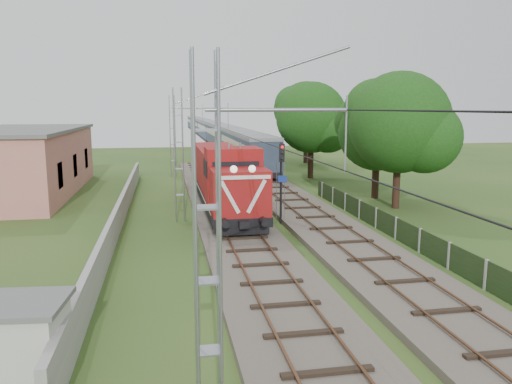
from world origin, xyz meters
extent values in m
plane|color=#294A1B|center=(0.00, 0.00, 0.00)|extent=(140.00, 140.00, 0.00)
cube|color=#6B6054|center=(0.00, 7.00, 0.15)|extent=(4.20, 70.00, 0.30)
cube|color=black|center=(0.00, 7.00, 0.35)|extent=(2.40, 70.00, 0.10)
cube|color=brown|center=(-0.85, 7.00, 0.42)|extent=(0.08, 70.00, 0.05)
cube|color=brown|center=(0.85, 7.00, 0.42)|extent=(0.08, 70.00, 0.05)
cube|color=#6B6054|center=(5.00, 20.00, 0.15)|extent=(4.20, 80.00, 0.30)
cube|color=black|center=(5.00, 20.00, 0.35)|extent=(2.40, 80.00, 0.10)
cube|color=brown|center=(4.15, 20.00, 0.42)|extent=(0.08, 80.00, 0.05)
cube|color=brown|center=(5.85, 20.00, 0.42)|extent=(0.08, 80.00, 0.05)
cylinder|color=gray|center=(-1.50, -8.00, 6.80)|extent=(3.00, 0.08, 0.08)
cylinder|color=gray|center=(-1.50, 12.00, 6.80)|extent=(3.00, 0.08, 0.08)
cylinder|color=gray|center=(-1.50, 32.00, 6.80)|extent=(3.00, 0.08, 0.08)
cylinder|color=black|center=(0.00, 12.00, 5.50)|extent=(0.03, 70.00, 0.03)
cylinder|color=black|center=(0.00, 12.00, 6.80)|extent=(0.03, 70.00, 0.03)
cube|color=#9E9E99|center=(-6.50, 12.00, 0.75)|extent=(0.25, 40.00, 1.50)
cube|color=tan|center=(-15.00, 24.00, 2.50)|extent=(8.00, 20.00, 5.00)
cube|color=#606060|center=(-15.00, 24.00, 5.10)|extent=(8.40, 20.40, 0.25)
cube|color=black|center=(-11.05, 18.00, 2.20)|extent=(0.10, 1.60, 1.80)
cube|color=black|center=(-11.05, 24.00, 2.20)|extent=(0.10, 1.60, 1.80)
cube|color=black|center=(-11.05, 30.00, 2.20)|extent=(0.10, 1.60, 1.80)
cube|color=black|center=(8.00, 3.00, 0.60)|extent=(0.05, 32.00, 1.15)
cube|color=#9E9E99|center=(8.00, 18.00, 0.60)|extent=(0.12, 0.12, 1.20)
cube|color=black|center=(0.00, 15.01, 1.02)|extent=(3.10, 17.59, 0.52)
cube|color=black|center=(0.00, 9.32, 0.71)|extent=(2.28, 3.73, 0.52)
cube|color=black|center=(0.00, 20.70, 0.71)|extent=(2.28, 3.73, 0.52)
cube|color=black|center=(0.00, 6.32, 0.61)|extent=(2.69, 0.26, 0.36)
cube|color=maroon|center=(0.00, 7.51, 2.47)|extent=(3.00, 2.59, 2.38)
sphere|color=white|center=(-0.47, 6.26, 3.81)|extent=(0.37, 0.37, 0.37)
sphere|color=white|center=(0.47, 6.26, 3.81)|extent=(0.37, 0.37, 0.37)
cube|color=silver|center=(-0.67, 6.19, 2.42)|extent=(1.04, 0.06, 1.73)
cube|color=silver|center=(0.67, 6.19, 2.42)|extent=(1.04, 0.06, 1.73)
cube|color=silver|center=(0.00, 6.19, 3.40)|extent=(2.79, 0.06, 0.19)
cube|color=maroon|center=(0.00, 10.04, 2.93)|extent=(3.10, 2.48, 3.31)
cube|color=black|center=(0.00, 8.78, 3.45)|extent=(2.59, 0.06, 0.93)
cube|color=maroon|center=(0.00, 17.54, 2.62)|extent=(2.90, 12.52, 2.69)
cylinder|color=black|center=(0.00, 14.39, 4.12)|extent=(0.46, 0.46, 0.41)
cylinder|color=gray|center=(-0.31, 9.21, 4.74)|extent=(0.12, 0.12, 0.36)
cylinder|color=gray|center=(0.31, 9.21, 4.74)|extent=(0.12, 0.12, 0.36)
cube|color=black|center=(5.00, 35.68, 0.90)|extent=(2.92, 22.15, 0.50)
cube|color=#323E54|center=(5.00, 35.68, 2.51)|extent=(3.02, 22.15, 2.72)
cube|color=#BFB994|center=(5.00, 35.68, 3.02)|extent=(3.06, 21.26, 0.76)
cube|color=gray|center=(5.00, 35.68, 4.02)|extent=(3.07, 22.15, 0.35)
cube|color=black|center=(5.00, 58.84, 0.90)|extent=(2.92, 22.15, 0.50)
cube|color=#323E54|center=(5.00, 58.84, 2.51)|extent=(3.02, 22.15, 2.72)
cube|color=#BFB994|center=(5.00, 58.84, 3.02)|extent=(3.06, 21.26, 0.76)
cube|color=gray|center=(5.00, 58.84, 4.02)|extent=(3.07, 22.15, 0.35)
cube|color=black|center=(5.00, 81.99, 0.90)|extent=(2.92, 22.15, 0.50)
cube|color=#323E54|center=(5.00, 81.99, 2.51)|extent=(3.02, 22.15, 2.72)
cube|color=#BFB994|center=(5.00, 81.99, 3.02)|extent=(3.06, 21.26, 0.76)
cube|color=gray|center=(5.00, 81.99, 4.02)|extent=(3.07, 22.15, 0.35)
cube|color=black|center=(5.00, 105.15, 0.90)|extent=(2.92, 22.15, 0.50)
cube|color=#323E54|center=(5.00, 105.15, 2.51)|extent=(3.02, 22.15, 2.72)
cube|color=#BFB994|center=(5.00, 105.15, 3.02)|extent=(3.06, 21.26, 0.76)
cube|color=gray|center=(5.00, 105.15, 4.02)|extent=(3.07, 22.15, 0.35)
cube|color=black|center=(5.00, 128.30, 0.90)|extent=(2.92, 22.15, 0.50)
cube|color=#323E54|center=(5.00, 128.30, 2.51)|extent=(3.02, 22.15, 2.72)
cube|color=#BFB994|center=(5.00, 128.30, 3.02)|extent=(3.06, 21.26, 0.76)
cube|color=gray|center=(5.00, 128.30, 4.02)|extent=(3.07, 22.15, 0.35)
cylinder|color=black|center=(2.88, 10.17, 2.41)|extent=(0.14, 0.14, 4.82)
cube|color=black|center=(2.88, 10.02, 4.25)|extent=(0.38, 0.28, 1.06)
sphere|color=red|center=(2.88, 9.91, 4.58)|extent=(0.17, 0.17, 0.17)
sphere|color=black|center=(2.88, 9.91, 4.25)|extent=(0.17, 0.17, 0.17)
sphere|color=black|center=(2.88, 9.91, 3.91)|extent=(0.17, 0.17, 0.17)
cube|color=navy|center=(2.93, 10.05, 2.70)|extent=(0.53, 0.16, 0.39)
cube|color=beige|center=(-7.40, -5.66, 0.98)|extent=(1.96, 1.96, 1.97)
cube|color=#606060|center=(-7.40, -5.66, 2.06)|extent=(2.25, 2.25, 0.13)
cylinder|color=#372016|center=(11.92, 17.15, 1.80)|extent=(0.52, 0.52, 3.60)
sphere|color=#1A3C10|center=(11.92, 17.15, 5.08)|extent=(5.90, 5.90, 5.90)
sphere|color=#1A3C10|center=(13.10, 16.26, 4.26)|extent=(4.13, 4.13, 4.13)
sphere|color=#1A3C10|center=(10.89, 18.18, 5.73)|extent=(3.83, 3.83, 3.83)
cylinder|color=#372016|center=(11.70, 13.19, 2.08)|extent=(0.49, 0.49, 4.16)
sphere|color=#1A3C10|center=(11.70, 13.19, 5.86)|extent=(6.80, 6.80, 6.80)
sphere|color=#1A3C10|center=(13.06, 12.17, 4.91)|extent=(4.76, 4.76, 4.76)
sphere|color=#1A3C10|center=(10.51, 14.38, 6.61)|extent=(4.42, 4.42, 4.42)
cylinder|color=#372016|center=(10.19, 28.57, 2.09)|extent=(0.55, 0.55, 4.18)
sphere|color=#1A3C10|center=(10.19, 28.57, 5.89)|extent=(6.84, 6.84, 6.84)
sphere|color=#1A3C10|center=(11.56, 27.54, 4.94)|extent=(4.79, 4.79, 4.79)
sphere|color=#1A3C10|center=(8.99, 29.76, 6.65)|extent=(4.44, 4.44, 4.44)
cylinder|color=#372016|center=(13.49, 41.82, 2.25)|extent=(0.54, 0.54, 4.50)
sphere|color=#1A3C10|center=(13.49, 41.82, 6.34)|extent=(7.36, 7.36, 7.36)
sphere|color=#1A3C10|center=(14.96, 40.72, 5.32)|extent=(5.15, 5.15, 5.15)
sphere|color=#1A3C10|center=(12.20, 43.11, 7.16)|extent=(4.79, 4.79, 4.79)
camera|label=1|loc=(-3.83, -18.18, 6.85)|focal=35.00mm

